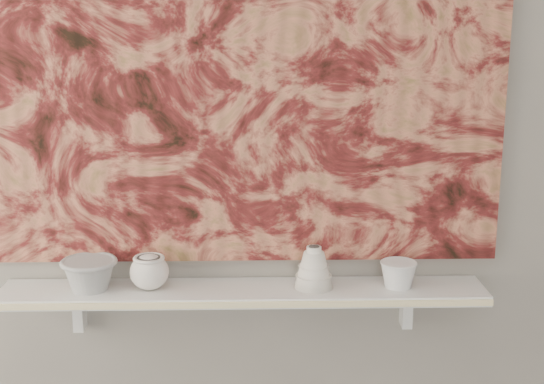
{
  "coord_description": "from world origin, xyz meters",
  "views": [
    {
      "loc": [
        0.03,
        -0.55,
        1.71
      ],
      "look_at": [
        0.08,
        1.49,
        1.22
      ],
      "focal_mm": 50.0,
      "sensor_mm": 36.0,
      "label": 1
    }
  ],
  "objects_px": {
    "bowl_white": "(398,274)",
    "shelf": "(243,293)",
    "cup_cream": "(149,272)",
    "painting": "(241,73)",
    "bowl_grey": "(89,274)",
    "bell_vessel": "(314,267)"
  },
  "relations": [
    {
      "from": "bowl_white",
      "to": "shelf",
      "type": "bearing_deg",
      "value": 180.0
    },
    {
      "from": "cup_cream",
      "to": "bowl_white",
      "type": "xyz_separation_m",
      "value": [
        0.72,
        0.0,
        -0.01
      ]
    },
    {
      "from": "painting",
      "to": "bowl_white",
      "type": "distance_m",
      "value": 0.73
    },
    {
      "from": "painting",
      "to": "bowl_white",
      "type": "bearing_deg",
      "value": -10.16
    },
    {
      "from": "bowl_grey",
      "to": "cup_cream",
      "type": "distance_m",
      "value": 0.17
    },
    {
      "from": "painting",
      "to": "bowl_white",
      "type": "xyz_separation_m",
      "value": [
        0.45,
        -0.08,
        -0.57
      ]
    },
    {
      "from": "shelf",
      "to": "bell_vessel",
      "type": "xyz_separation_m",
      "value": [
        0.2,
        0.0,
        0.08
      ]
    },
    {
      "from": "bell_vessel",
      "to": "bowl_white",
      "type": "bearing_deg",
      "value": 0.0
    },
    {
      "from": "painting",
      "to": "bowl_white",
      "type": "relative_size",
      "value": 14.07
    },
    {
      "from": "bowl_grey",
      "to": "painting",
      "type": "bearing_deg",
      "value": 10.4
    },
    {
      "from": "shelf",
      "to": "painting",
      "type": "bearing_deg",
      "value": 90.0
    },
    {
      "from": "shelf",
      "to": "bell_vessel",
      "type": "bearing_deg",
      "value": 0.0
    },
    {
      "from": "bowl_white",
      "to": "bowl_grey",
      "type": "bearing_deg",
      "value": 180.0
    },
    {
      "from": "painting",
      "to": "bowl_grey",
      "type": "distance_m",
      "value": 0.72
    },
    {
      "from": "painting",
      "to": "cup_cream",
      "type": "height_order",
      "value": "painting"
    },
    {
      "from": "painting",
      "to": "bowl_grey",
      "type": "height_order",
      "value": "painting"
    },
    {
      "from": "bell_vessel",
      "to": "bowl_white",
      "type": "height_order",
      "value": "bell_vessel"
    },
    {
      "from": "bowl_grey",
      "to": "shelf",
      "type": "bearing_deg",
      "value": 0.0
    },
    {
      "from": "shelf",
      "to": "cup_cream",
      "type": "relative_size",
      "value": 12.52
    },
    {
      "from": "shelf",
      "to": "bowl_white",
      "type": "distance_m",
      "value": 0.45
    },
    {
      "from": "painting",
      "to": "bowl_grey",
      "type": "bearing_deg",
      "value": -169.6
    },
    {
      "from": "shelf",
      "to": "bell_vessel",
      "type": "relative_size",
      "value": 11.28
    }
  ]
}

